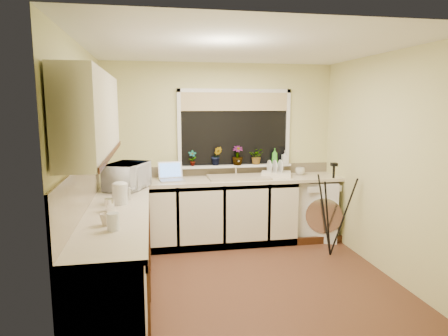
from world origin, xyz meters
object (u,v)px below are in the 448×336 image
kettle (120,194)px  tripod (332,210)px  soap_bottle_green (275,156)px  plant_a (192,158)px  dish_rack (276,174)px  soap_bottle_clear (285,157)px  cup_left (106,219)px  glass_jug (113,222)px  plant_b (217,156)px  microwave (127,176)px  washing_machine (315,209)px  laptop (171,175)px  plant_c (238,155)px  steel_jar (110,205)px  cup_back (300,171)px  plant_d (257,156)px

kettle → tripod: tripod is taller
tripod → soap_bottle_green: (-0.47, 0.90, 0.57)m
plant_a → dish_rack: bearing=-8.7°
soap_bottle_clear → cup_left: soap_bottle_clear is taller
glass_jug → plant_b: plant_b is taller
microwave → cup_left: size_ratio=5.24×
plant_a → washing_machine: bearing=-7.1°
soap_bottle_green → cup_left: 2.98m
laptop → tripod: (1.95, -0.73, -0.37)m
washing_machine → plant_c: bearing=-169.5°
washing_machine → cup_left: cup_left is taller
dish_rack → steel_jar: steel_jar is taller
tripod → dish_rack: bearing=138.8°
plant_b → cup_back: size_ratio=1.95×
glass_jug → microwave: size_ratio=0.25×
washing_machine → plant_c: plant_c is taller
glass_jug → plant_d: (1.78, 2.25, 0.19)m
laptop → plant_d: bearing=2.0°
plant_d → plant_a: bearing=179.5°
washing_machine → dish_rack: 0.77m
laptop → steel_jar: bearing=-120.0°
tripod → plant_b: bearing=159.9°
plant_b → plant_d: size_ratio=1.15×
washing_machine → microwave: microwave is taller
washing_machine → cup_back: cup_back is taller
tripod → cup_back: 0.87m
laptop → microwave: size_ratio=0.63×
plant_b → dish_rack: bearing=-12.3°
plant_a → plant_b: size_ratio=0.83×
plant_a → plant_c: bearing=-1.8°
plant_c → plant_d: plant_c is taller
kettle → plant_c: plant_c is taller
soap_bottle_green → laptop: bearing=-173.4°
dish_rack → cup_back: 0.37m
soap_bottle_clear → dish_rack: bearing=-139.9°
washing_machine → plant_a: 1.89m
plant_d → cup_back: (0.60, -0.13, -0.21)m
steel_jar → plant_a: 1.93m
microwave → cup_left: microwave is taller
glass_jug → plant_a: size_ratio=0.65×
glass_jug → cup_back: glass_jug is taller
dish_rack → soap_bottle_clear: soap_bottle_clear is taller
glass_jug → soap_bottle_green: size_ratio=0.63×
microwave → cup_back: size_ratio=4.16×
plant_c → cup_back: 0.92m
tripod → glass_jug: size_ratio=8.39×
tripod → kettle: bearing=-154.2°
steel_jar → plant_c: plant_c is taller
plant_a → steel_jar: bearing=-119.7°
laptop → plant_a: bearing=25.1°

